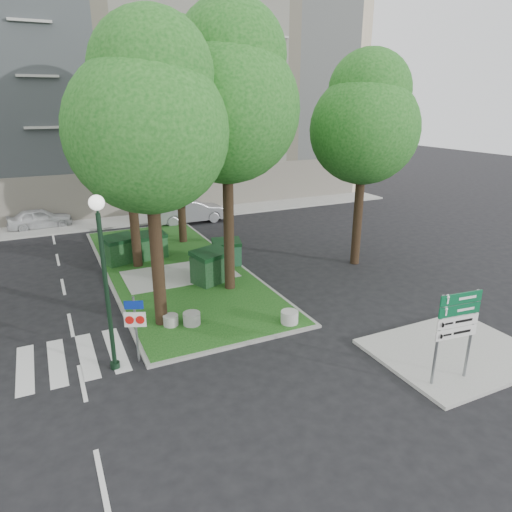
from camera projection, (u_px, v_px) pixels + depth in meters
ground at (226, 348)px, 15.07m from camera, size 120.00×120.00×0.00m
median_island at (174, 269)px, 22.09m from camera, size 6.00×16.00×0.12m
median_kerb at (174, 269)px, 22.09m from camera, size 6.30×16.30×0.10m
sidewalk_corner at (453, 352)px, 14.71m from camera, size 5.00×4.00×0.12m
building_sidewalk at (124, 221)px, 30.85m from camera, size 42.00×3.00×0.12m
zebra_crossing at (102, 352)px, 14.81m from camera, size 5.00×3.00×0.01m
apartment_building at (96, 98)px, 34.70m from camera, size 41.00×12.00×16.00m
tree_median_near_left at (149, 116)px, 14.32m from camera, size 5.20×5.20×10.53m
tree_median_near_right at (228, 95)px, 17.25m from camera, size 5.60×5.60×11.46m
tree_median_mid at (127, 119)px, 20.19m from camera, size 4.80×4.80×9.99m
tree_median_far at (177, 90)px, 23.63m from camera, size 5.80×5.80×11.93m
tree_street_right at (366, 119)px, 20.85m from camera, size 5.00×5.00×10.06m
dumpster_a at (120, 250)px, 22.51m from camera, size 1.76×1.45×1.41m
dumpster_b at (151, 245)px, 23.31m from camera, size 1.62×1.26×1.36m
dumpster_c at (211, 266)px, 20.11m from camera, size 1.91×1.63×1.50m
dumpster_d at (227, 252)px, 22.31m from camera, size 1.57×1.26×1.28m
bollard_left at (171, 320)px, 16.32m from camera, size 0.54×0.54×0.38m
bollard_right at (289, 317)px, 16.48m from camera, size 0.63×0.63×0.45m
bollard_mid at (192, 318)px, 16.38m from camera, size 0.62×0.62×0.45m
litter_bin at (228, 255)px, 22.70m from camera, size 0.41×0.41×0.72m
street_lamp at (104, 264)px, 12.88m from camera, size 0.43×0.43×5.36m
traffic_sign_pole at (135, 320)px, 13.87m from camera, size 0.62×0.30×2.21m
directional_sign at (457, 323)px, 12.58m from camera, size 1.36×0.22×2.73m
car_white at (40, 218)px, 29.10m from camera, size 3.93×1.78×1.31m
car_silver at (191, 211)px, 30.52m from camera, size 4.77×1.67×1.57m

